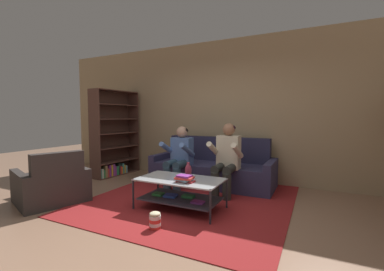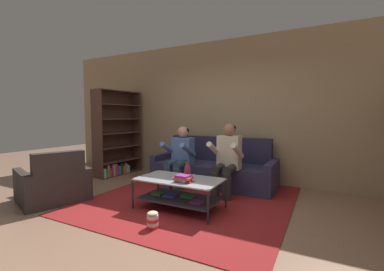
{
  "view_description": "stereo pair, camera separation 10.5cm",
  "coord_description": "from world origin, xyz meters",
  "px_view_note": "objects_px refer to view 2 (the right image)",
  "views": [
    {
      "loc": [
        1.78,
        -2.71,
        1.33
      ],
      "look_at": [
        -0.02,
        0.98,
        1.02
      ],
      "focal_mm": 24.0,
      "sensor_mm": 36.0,
      "label": 1
    },
    {
      "loc": [
        1.87,
        -2.66,
        1.33
      ],
      "look_at": [
        -0.02,
        0.98,
        1.02
      ],
      "focal_mm": 24.0,
      "sensor_mm": 36.0,
      "label": 2
    }
  ],
  "objects_px": {
    "popcorn_tub": "(153,220)",
    "person_seated_left": "(180,155)",
    "person_seated_right": "(227,156)",
    "coffee_table": "(179,189)",
    "vase": "(187,171)",
    "armchair": "(54,184)",
    "couch": "(214,169)",
    "book_stack": "(183,178)",
    "bookshelf": "(116,141)"
  },
  "relations": [
    {
      "from": "bookshelf",
      "to": "armchair",
      "type": "bearing_deg",
      "value": -75.25
    },
    {
      "from": "bookshelf",
      "to": "popcorn_tub",
      "type": "bearing_deg",
      "value": -38.54
    },
    {
      "from": "couch",
      "to": "person_seated_right",
      "type": "bearing_deg",
      "value": -48.71
    },
    {
      "from": "armchair",
      "to": "book_stack",
      "type": "bearing_deg",
      "value": 12.8
    },
    {
      "from": "person_seated_right",
      "to": "couch",
      "type": "bearing_deg",
      "value": 131.29
    },
    {
      "from": "person_seated_right",
      "to": "popcorn_tub",
      "type": "bearing_deg",
      "value": -101.12
    },
    {
      "from": "bookshelf",
      "to": "popcorn_tub",
      "type": "height_order",
      "value": "bookshelf"
    },
    {
      "from": "popcorn_tub",
      "to": "person_seated_left",
      "type": "bearing_deg",
      "value": 109.51
    },
    {
      "from": "bookshelf",
      "to": "vase",
      "type": "bearing_deg",
      "value": -24.97
    },
    {
      "from": "person_seated_left",
      "to": "person_seated_right",
      "type": "relative_size",
      "value": 0.94
    },
    {
      "from": "person_seated_right",
      "to": "coffee_table",
      "type": "height_order",
      "value": "person_seated_right"
    },
    {
      "from": "person_seated_left",
      "to": "bookshelf",
      "type": "bearing_deg",
      "value": 170.32
    },
    {
      "from": "person_seated_left",
      "to": "vase",
      "type": "xyz_separation_m",
      "value": [
        0.62,
        -0.85,
        -0.08
      ]
    },
    {
      "from": "coffee_table",
      "to": "popcorn_tub",
      "type": "height_order",
      "value": "coffee_table"
    },
    {
      "from": "book_stack",
      "to": "couch",
      "type": "bearing_deg",
      "value": 97.87
    },
    {
      "from": "book_stack",
      "to": "popcorn_tub",
      "type": "xyz_separation_m",
      "value": [
        -0.09,
        -0.58,
        -0.38
      ]
    },
    {
      "from": "person_seated_left",
      "to": "armchair",
      "type": "bearing_deg",
      "value": -132.25
    },
    {
      "from": "couch",
      "to": "coffee_table",
      "type": "height_order",
      "value": "couch"
    },
    {
      "from": "coffee_table",
      "to": "bookshelf",
      "type": "height_order",
      "value": "bookshelf"
    },
    {
      "from": "coffee_table",
      "to": "book_stack",
      "type": "relative_size",
      "value": 4.71
    },
    {
      "from": "book_stack",
      "to": "armchair",
      "type": "xyz_separation_m",
      "value": [
        -2.08,
        -0.47,
        -0.23
      ]
    },
    {
      "from": "person_seated_right",
      "to": "book_stack",
      "type": "bearing_deg",
      "value": -102.3
    },
    {
      "from": "person_seated_right",
      "to": "armchair",
      "type": "xyz_separation_m",
      "value": [
        -2.31,
        -1.55,
        -0.39
      ]
    },
    {
      "from": "person_seated_right",
      "to": "vase",
      "type": "distance_m",
      "value": 0.91
    },
    {
      "from": "person_seated_right",
      "to": "bookshelf",
      "type": "bearing_deg",
      "value": 173.55
    },
    {
      "from": "person_seated_right",
      "to": "book_stack",
      "type": "xyz_separation_m",
      "value": [
        -0.23,
        -1.08,
        -0.17
      ]
    },
    {
      "from": "couch",
      "to": "person_seated_left",
      "type": "distance_m",
      "value": 0.77
    },
    {
      "from": "couch",
      "to": "popcorn_tub",
      "type": "bearing_deg",
      "value": -86.59
    },
    {
      "from": "vase",
      "to": "armchair",
      "type": "relative_size",
      "value": 0.19
    },
    {
      "from": "person_seated_left",
      "to": "coffee_table",
      "type": "relative_size",
      "value": 0.94
    },
    {
      "from": "couch",
      "to": "armchair",
      "type": "distance_m",
      "value": 2.78
    },
    {
      "from": "vase",
      "to": "popcorn_tub",
      "type": "xyz_separation_m",
      "value": [
        -0.03,
        -0.81,
        -0.44
      ]
    },
    {
      "from": "book_stack",
      "to": "bookshelf",
      "type": "height_order",
      "value": "bookshelf"
    },
    {
      "from": "person_seated_left",
      "to": "vase",
      "type": "bearing_deg",
      "value": -53.92
    },
    {
      "from": "person_seated_left",
      "to": "popcorn_tub",
      "type": "xyz_separation_m",
      "value": [
        0.58,
        -1.65,
        -0.52
      ]
    },
    {
      "from": "person_seated_right",
      "to": "vase",
      "type": "xyz_separation_m",
      "value": [
        -0.29,
        -0.85,
        -0.11
      ]
    },
    {
      "from": "person_seated_right",
      "to": "bookshelf",
      "type": "distance_m",
      "value": 2.82
    },
    {
      "from": "couch",
      "to": "armchair",
      "type": "relative_size",
      "value": 2.01
    },
    {
      "from": "person_seated_right",
      "to": "coffee_table",
      "type": "relative_size",
      "value": 1.0
    },
    {
      "from": "couch",
      "to": "person_seated_left",
      "type": "xyz_separation_m",
      "value": [
        -0.46,
        -0.52,
        0.33
      ]
    },
    {
      "from": "bookshelf",
      "to": "person_seated_right",
      "type": "bearing_deg",
      "value": -6.45
    },
    {
      "from": "person_seated_left",
      "to": "armchair",
      "type": "height_order",
      "value": "person_seated_left"
    },
    {
      "from": "person_seated_right",
      "to": "vase",
      "type": "bearing_deg",
      "value": -109.08
    },
    {
      "from": "couch",
      "to": "person_seated_left",
      "type": "bearing_deg",
      "value": -130.95
    },
    {
      "from": "coffee_table",
      "to": "popcorn_tub",
      "type": "relative_size",
      "value": 5.81
    },
    {
      "from": "vase",
      "to": "couch",
      "type": "bearing_deg",
      "value": 96.69
    },
    {
      "from": "person_seated_left",
      "to": "coffee_table",
      "type": "height_order",
      "value": "person_seated_left"
    },
    {
      "from": "vase",
      "to": "popcorn_tub",
      "type": "bearing_deg",
      "value": -92.2
    },
    {
      "from": "couch",
      "to": "popcorn_tub",
      "type": "distance_m",
      "value": 2.19
    },
    {
      "from": "vase",
      "to": "bookshelf",
      "type": "bearing_deg",
      "value": 155.03
    }
  ]
}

